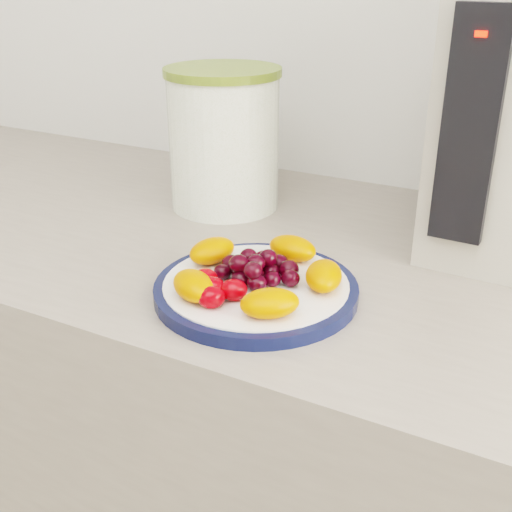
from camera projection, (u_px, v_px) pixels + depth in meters
The scene contains 7 objects.
plate_rim at pixel (256, 290), 0.73m from camera, with size 0.23×0.23×0.01m, color #0B1236.
plate_face at pixel (256, 289), 0.73m from camera, with size 0.21×0.21×0.02m, color white.
canister at pixel (224, 143), 0.96m from camera, with size 0.16×0.16×0.20m, color #566E1C.
canister_lid at pixel (223, 72), 0.91m from camera, with size 0.17×0.17×0.01m, color olive.
appliance_panel at pixel (470, 129), 0.70m from camera, with size 0.06×0.02×0.26m, color black.
appliance_led at pixel (481, 34), 0.65m from camera, with size 0.01×0.01×0.01m, color #FF0C05.
fruit_plate at pixel (253, 272), 0.72m from camera, with size 0.20×0.20×0.04m.
Camera 1 is at (0.18, 0.48, 1.25)m, focal length 45.00 mm.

